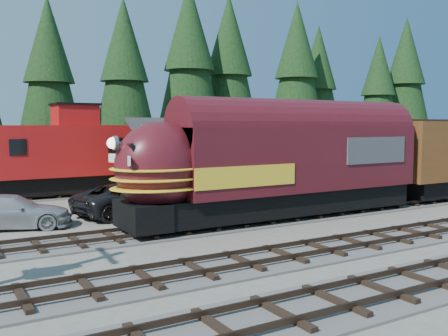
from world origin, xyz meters
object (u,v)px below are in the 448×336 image
caboose (60,155)px  pickup_truck_b (11,212)px  depot (239,154)px  pickup_truck_a (131,199)px  locomotive (271,167)px

caboose → pickup_truck_b: caboose is taller
depot → caboose: bearing=141.5°
depot → pickup_truck_a: depot is taller
depot → locomotive: 6.89m
pickup_truck_a → pickup_truck_b: bearing=81.3°
locomotive → caboose: size_ratio=1.53×
caboose → depot: bearing=-38.5°
pickup_truck_a → locomotive: bearing=-147.8°
caboose → pickup_truck_a: 9.17m
depot → locomotive: (-2.26, -6.50, -0.26)m
depot → locomotive: size_ratio=0.75×
depot → caboose: 12.04m
depot → pickup_truck_b: (-13.82, -1.89, -2.17)m
pickup_truck_b → locomotive: bearing=-94.2°
depot → locomotive: depot is taller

